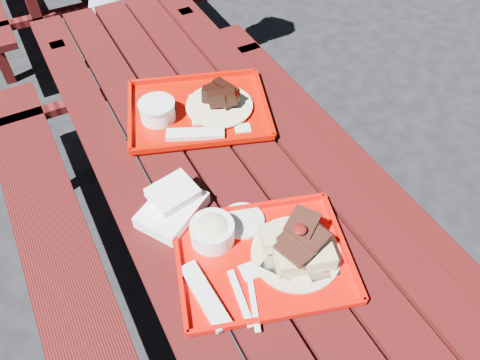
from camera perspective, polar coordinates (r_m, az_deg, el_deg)
The scene contains 5 objects.
ground at distance 2.14m, azimuth -1.92°, elevation -11.95°, with size 60.00×60.00×0.00m, color black.
picnic_table_near at distance 1.68m, azimuth -2.40°, elevation -2.49°, with size 1.41×2.40×0.75m.
near_tray at distance 1.29m, azimuth 2.61°, elevation -8.24°, with size 0.55×0.48×0.15m.
far_tray at distance 1.70m, azimuth -5.39°, elevation 8.57°, with size 0.59×0.53×0.08m.
white_cloth at distance 1.39m, azimuth -8.23°, elevation -3.06°, with size 0.24×0.22×0.08m.
Camera 1 is at (-0.43, -0.97, 1.86)m, focal length 35.00 mm.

